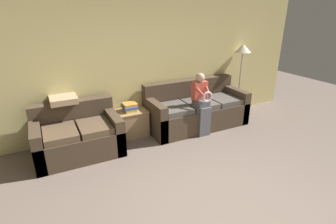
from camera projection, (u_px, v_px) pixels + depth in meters
The scene contains 8 objects.
wall_back at pixel (135, 68), 5.08m from camera, with size 7.85×0.06×2.55m.
couch_main at pixel (196, 110), 5.52m from camera, with size 2.10×0.88×0.94m.
couch_side at pixel (78, 137), 4.45m from camera, with size 1.40×0.90×0.85m.
child_left_seated at pixel (202, 101), 5.05m from camera, with size 0.29×0.38×1.21m.
side_shelf at pixel (131, 123), 5.11m from camera, with size 0.61×0.48×0.52m.
book_stack at pixel (130, 107), 4.99m from camera, with size 0.26×0.29×0.15m.
floor_lamp at pixel (242, 54), 5.89m from camera, with size 0.36×0.36×1.61m.
throw_pillow at pixel (63, 99), 4.45m from camera, with size 0.44×0.44×0.10m.
Camera 1 is at (-1.71, -1.71, 2.34)m, focal length 28.00 mm.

